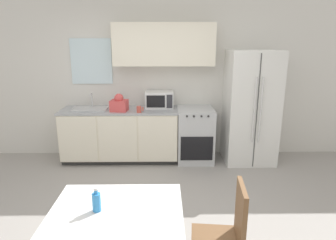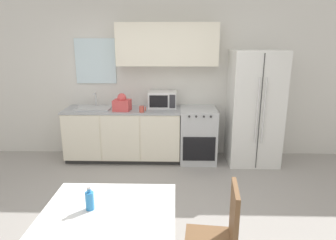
# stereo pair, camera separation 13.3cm
# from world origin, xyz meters

# --- Properties ---
(ground_plane) EXTENTS (12.00, 12.00, 0.00)m
(ground_plane) POSITION_xyz_m (0.00, 0.00, 0.00)
(ground_plane) COLOR gray
(wall_back) EXTENTS (12.00, 0.38, 2.70)m
(wall_back) POSITION_xyz_m (0.03, 2.11, 1.44)
(wall_back) COLOR silver
(wall_back) RESTS_ON ground_plane
(kitchen_counter) EXTENTS (1.93, 0.64, 0.89)m
(kitchen_counter) POSITION_xyz_m (-0.49, 1.80, 0.45)
(kitchen_counter) COLOR #333333
(kitchen_counter) RESTS_ON ground_plane
(oven_range) EXTENTS (0.60, 0.66, 0.90)m
(oven_range) POSITION_xyz_m (0.77, 1.79, 0.45)
(oven_range) COLOR #B7BABC
(oven_range) RESTS_ON ground_plane
(refrigerator) EXTENTS (0.81, 0.74, 1.85)m
(refrigerator) POSITION_xyz_m (1.67, 1.76, 0.92)
(refrigerator) COLOR silver
(refrigerator) RESTS_ON ground_plane
(kitchen_sink) EXTENTS (0.56, 0.39, 0.25)m
(kitchen_sink) POSITION_xyz_m (-0.98, 1.81, 0.91)
(kitchen_sink) COLOR #B7BABC
(kitchen_sink) RESTS_ON kitchen_counter
(microwave) EXTENTS (0.47, 0.32, 0.27)m
(microwave) POSITION_xyz_m (0.17, 1.92, 1.03)
(microwave) COLOR silver
(microwave) RESTS_ON kitchen_counter
(coffee_mug) EXTENTS (0.11, 0.08, 0.10)m
(coffee_mug) POSITION_xyz_m (-0.14, 1.58, 0.94)
(coffee_mug) COLOR #BF4C3F
(coffee_mug) RESTS_ON kitchen_counter
(grocery_bag_0) EXTENTS (0.29, 0.26, 0.28)m
(grocery_bag_0) POSITION_xyz_m (-0.48, 1.69, 1.01)
(grocery_bag_0) COLOR #D14C4C
(grocery_bag_0) RESTS_ON kitchen_counter
(dining_table) EXTENTS (1.02, 0.81, 0.75)m
(dining_table) POSITION_xyz_m (-0.12, -0.98, 0.63)
(dining_table) COLOR white
(dining_table) RESTS_ON ground_plane
(dining_chair_side) EXTENTS (0.44, 0.44, 0.93)m
(dining_chair_side) POSITION_xyz_m (0.76, -0.96, 0.54)
(dining_chair_side) COLOR brown
(dining_chair_side) RESTS_ON ground_plane
(drink_bottle) EXTENTS (0.07, 0.07, 0.19)m
(drink_bottle) POSITION_xyz_m (-0.27, -1.00, 0.83)
(drink_bottle) COLOR #338CD8
(drink_bottle) RESTS_ON dining_table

